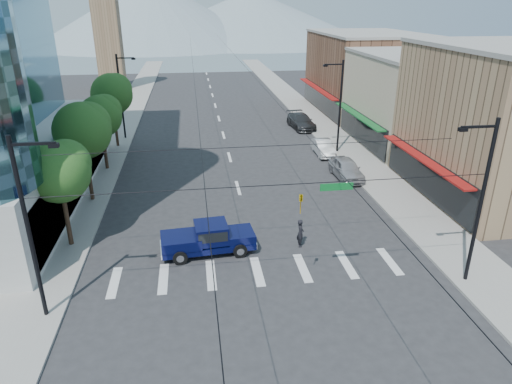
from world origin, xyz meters
The scene contains 21 objects.
ground centered at (0.00, 0.00, 0.00)m, with size 160.00×160.00×0.00m, color #28282B.
sidewalk_left centered at (-12.00, 40.00, 0.07)m, with size 4.00×120.00×0.15m, color gray.
sidewalk_right centered at (12.00, 40.00, 0.07)m, with size 4.00×120.00×0.15m, color gray.
shop_near centered at (20.00, 10.00, 5.50)m, with size 12.00×14.00×11.00m, color #8C6B4C.
shop_mid centered at (20.00, 24.00, 4.50)m, with size 12.00×14.00×9.00m, color tan.
shop_far centered at (20.00, 40.00, 5.00)m, with size 12.00×18.00×10.00m, color brown.
clock_tower centered at (-16.50, 62.00, 10.64)m, with size 4.80×4.80×20.40m.
mountain_left centered at (-15.00, 150.00, 11.00)m, with size 80.00×80.00×22.00m, color gray.
mountain_right centered at (20.00, 160.00, 9.00)m, with size 90.00×90.00×18.00m, color gray.
tree_near centered at (-11.07, 6.10, 4.99)m, with size 3.65×3.64×6.71m.
tree_midnear centered at (-11.07, 13.10, 5.59)m, with size 4.09×4.09×7.52m.
tree_midfar centered at (-11.07, 20.10, 4.99)m, with size 3.65×3.64×6.71m.
tree_far centered at (-11.07, 27.10, 5.59)m, with size 4.09×4.09×7.52m.
signal_rig centered at (0.19, -1.00, 4.64)m, with size 21.80×0.20×9.00m.
lamp_pole_nw centered at (-10.67, 30.00, 4.94)m, with size 2.00×0.25×9.00m.
lamp_pole_ne centered at (10.67, 22.00, 4.94)m, with size 2.00×0.25×9.00m.
pickup_truck centered at (-2.84, 4.00, 0.99)m, with size 5.78×2.57×1.90m.
pedestrian centered at (2.83, 4.04, 0.89)m, with size 0.65×0.43×1.78m, color black.
parked_car_near centered at (9.40, 15.01, 0.84)m, with size 1.99×4.96×1.69m, color #A6A6AA.
parked_car_mid centered at (9.24, 21.59, 0.73)m, with size 1.55×4.43×1.46m, color silver.
parked_car_far centered at (9.40, 31.78, 0.83)m, with size 2.33×5.74×1.67m, color #313134.
Camera 1 is at (-3.33, -20.14, 14.01)m, focal length 32.00 mm.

